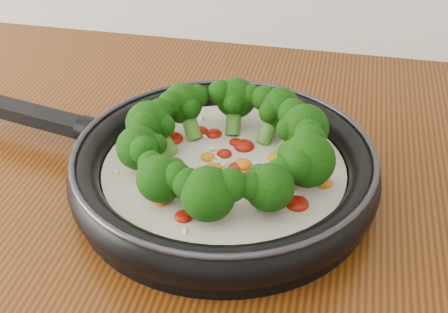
# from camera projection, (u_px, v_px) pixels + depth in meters

# --- Properties ---
(skillet) EXTENTS (0.58, 0.42, 0.10)m
(skillet) POSITION_uv_depth(u_px,v_px,m) (223.00, 164.00, 0.69)
(skillet) COLOR black
(skillet) RESTS_ON counter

